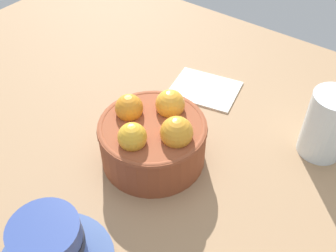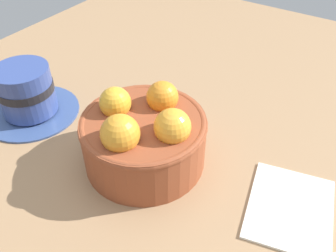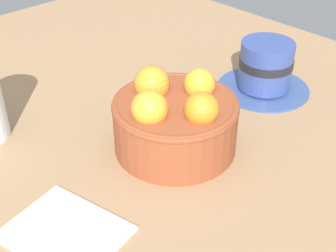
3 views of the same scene
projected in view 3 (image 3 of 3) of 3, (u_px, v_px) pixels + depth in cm
name	position (u px, v px, depth cm)	size (l,w,h in cm)	color
ground_plane	(175.00, 160.00, 59.14)	(112.45, 86.62, 4.16)	#997551
terracotta_bowl	(175.00, 119.00, 55.66)	(14.96, 14.96, 9.52)	brown
coffee_cup	(265.00, 69.00, 68.04)	(13.52, 13.52, 7.45)	#374F86
folded_napkin	(65.00, 231.00, 46.00)	(11.23, 8.91, 0.60)	white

